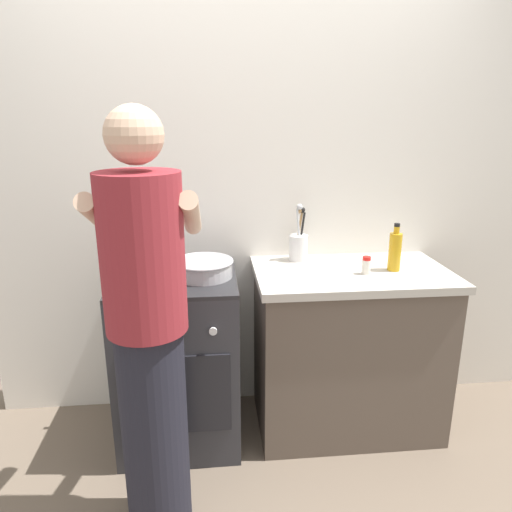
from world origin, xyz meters
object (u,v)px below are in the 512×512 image
object	(u,v)px
pot	(147,261)
person	(149,338)
mixing_bowl	(203,267)
utensil_crock	(298,244)
oil_bottle	(395,251)
spice_bottle	(366,266)
stove_range	(179,358)

from	to	relation	value
pot	person	bearing A→B (deg)	-83.05
pot	mixing_bowl	bearing A→B (deg)	-14.61
utensil_crock	person	world-z (taller)	person
pot	oil_bottle	size ratio (longest dim) A/B	1.02
spice_bottle	oil_bottle	world-z (taller)	oil_bottle
utensil_crock	spice_bottle	distance (m)	0.40
pot	stove_range	bearing A→B (deg)	-20.49
oil_bottle	person	world-z (taller)	person
utensil_crock	oil_bottle	world-z (taller)	utensil_crock
stove_range	oil_bottle	size ratio (longest dim) A/B	3.66
utensil_crock	person	size ratio (longest dim) A/B	0.18
mixing_bowl	person	distance (m)	0.61
spice_bottle	person	size ratio (longest dim) A/B	0.05
pot	utensil_crock	distance (m)	0.81
person	mixing_bowl	bearing A→B (deg)	70.66
stove_range	person	size ratio (longest dim) A/B	0.53
stove_range	spice_bottle	world-z (taller)	spice_bottle
pot	utensil_crock	xyz separation A→B (m)	(0.80, 0.16, 0.02)
utensil_crock	stove_range	bearing A→B (deg)	-162.40
stove_range	mixing_bowl	bearing A→B (deg)	-8.39
stove_range	spice_bottle	xyz separation A→B (m)	(0.95, -0.06, 0.49)
pot	person	world-z (taller)	person
mixing_bowl	oil_bottle	xyz separation A→B (m)	(0.97, 0.00, 0.06)
mixing_bowl	utensil_crock	distance (m)	0.57
stove_range	pot	size ratio (longest dim) A/B	3.61
utensil_crock	spice_bottle	size ratio (longest dim) A/B	3.45
stove_range	mixing_bowl	xyz separation A→B (m)	(0.14, -0.02, 0.50)
pot	person	distance (m)	0.66
pot	oil_bottle	distance (m)	1.25
mixing_bowl	utensil_crock	bearing A→B (deg)	23.91
oil_bottle	person	xyz separation A→B (m)	(-1.17, -0.58, -0.14)
mixing_bowl	oil_bottle	world-z (taller)	oil_bottle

